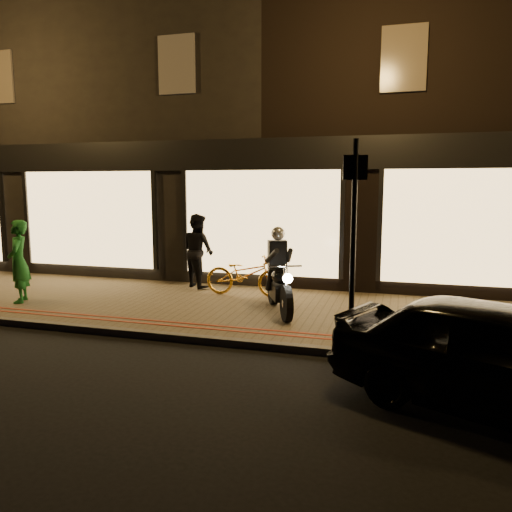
{
  "coord_description": "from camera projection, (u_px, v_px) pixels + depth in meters",
  "views": [
    {
      "loc": [
        3.07,
        -6.98,
        2.49
      ],
      "look_at": [
        0.39,
        2.25,
        1.1
      ],
      "focal_mm": 35.0,
      "sensor_mm": 36.0,
      "label": 1
    }
  ],
  "objects": [
    {
      "name": "ground",
      "position": [
        193.0,
        344.0,
        7.84
      ],
      "size": [
        90.0,
        90.0,
        0.0
      ],
      "primitive_type": "plane",
      "color": "black",
      "rests_on": "ground"
    },
    {
      "name": "person_dark",
      "position": [
        198.0,
        251.0,
        11.5
      ],
      "size": [
        1.04,
        1.0,
        1.7
      ],
      "primitive_type": "imported",
      "rotation": [
        0.0,
        0.0,
        2.54
      ],
      "color": "black",
      "rests_on": "sidewalk"
    },
    {
      "name": "red_kerb_lines",
      "position": [
        206.0,
        327.0,
        8.34
      ],
      "size": [
        50.0,
        0.26,
        0.01
      ],
      "color": "maroon",
      "rests_on": "sidewalk"
    },
    {
      "name": "sign_post",
      "position": [
        353.0,
        233.0,
        7.16
      ],
      "size": [
        0.34,
        0.14,
        3.0
      ],
      "rotation": [
        0.0,
        0.0,
        0.31
      ],
      "color": "black",
      "rests_on": "sidewalk"
    },
    {
      "name": "motorcycle",
      "position": [
        279.0,
        279.0,
        9.25
      ],
      "size": [
        0.95,
        1.81,
        1.59
      ],
      "rotation": [
        0.0,
        0.0,
        0.43
      ],
      "color": "black",
      "rests_on": "sidewalk"
    },
    {
      "name": "sidewalk",
      "position": [
        233.0,
        310.0,
        9.73
      ],
      "size": [
        50.0,
        4.0,
        0.12
      ],
      "primitive_type": "cube",
      "color": "brown",
      "rests_on": "ground"
    },
    {
      "name": "building_row",
      "position": [
        304.0,
        128.0,
        15.77
      ],
      "size": [
        48.0,
        10.11,
        8.5
      ],
      "color": "black",
      "rests_on": "ground"
    },
    {
      "name": "kerb_stone",
      "position": [
        194.0,
        339.0,
        7.88
      ],
      "size": [
        50.0,
        0.14,
        0.12
      ],
      "primitive_type": "cube",
      "color": "#59544C",
      "rests_on": "ground"
    },
    {
      "name": "person_green",
      "position": [
        19.0,
        261.0,
        10.0
      ],
      "size": [
        0.65,
        0.72,
        1.66
      ],
      "primitive_type": "imported",
      "rotation": [
        0.0,
        0.0,
        -1.05
      ],
      "color": "#1B6625",
      "rests_on": "sidewalk"
    },
    {
      "name": "bicycle_gold",
      "position": [
        245.0,
        274.0,
        10.62
      ],
      "size": [
        1.77,
        0.64,
        0.92
      ],
      "primitive_type": "imported",
      "rotation": [
        0.0,
        0.0,
        1.56
      ],
      "color": "gold",
      "rests_on": "sidewalk"
    },
    {
      "name": "parked_car",
      "position": [
        503.0,
        358.0,
        5.36
      ],
      "size": [
        4.01,
        2.88,
        1.27
      ],
      "primitive_type": "imported",
      "rotation": [
        0.0,
        0.0,
        1.15
      ],
      "color": "black",
      "rests_on": "ground"
    }
  ]
}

